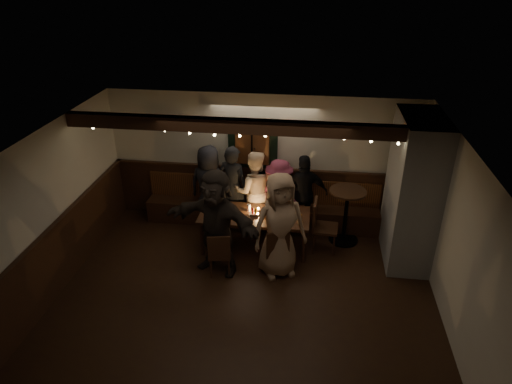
# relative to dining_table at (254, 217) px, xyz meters

# --- Properties ---
(room) EXTENTS (6.02, 5.01, 2.62)m
(room) POSITION_rel_dining_table_xyz_m (1.09, 0.02, 0.43)
(room) COLOR black
(room) RESTS_ON ground
(dining_table) EXTENTS (1.97, 0.84, 0.85)m
(dining_table) POSITION_rel_dining_table_xyz_m (0.00, 0.00, 0.00)
(dining_table) COLOR black
(dining_table) RESTS_ON ground
(chair_near_left) EXTENTS (0.44, 0.44, 0.82)m
(chair_near_left) POSITION_rel_dining_table_xyz_m (-0.47, -0.91, -0.18)
(chair_near_left) COLOR black
(chair_near_left) RESTS_ON ground
(chair_near_right) EXTENTS (0.49, 0.49, 0.86)m
(chair_near_right) POSITION_rel_dining_table_xyz_m (0.47, -0.72, -0.16)
(chair_near_right) COLOR black
(chair_near_right) RESTS_ON ground
(chair_end) EXTENTS (0.48, 0.48, 0.99)m
(chair_end) POSITION_rel_dining_table_xyz_m (1.18, 0.10, -0.09)
(chair_end) COLOR black
(chair_end) RESTS_ON ground
(high_top) EXTENTS (0.67, 0.67, 1.07)m
(high_top) POSITION_rel_dining_table_xyz_m (1.65, 0.45, 0.03)
(high_top) COLOR black
(high_top) RESTS_ON ground
(person_a) EXTENTS (0.89, 0.66, 1.66)m
(person_a) POSITION_rel_dining_table_xyz_m (-0.99, 0.75, 0.19)
(person_a) COLOR black
(person_a) RESTS_ON ground
(person_b) EXTENTS (0.71, 0.58, 1.70)m
(person_b) POSITION_rel_dining_table_xyz_m (-0.52, 0.75, 0.21)
(person_b) COLOR black
(person_b) RESTS_ON ground
(person_c) EXTENTS (0.88, 0.74, 1.62)m
(person_c) POSITION_rel_dining_table_xyz_m (-0.11, 0.71, 0.17)
(person_c) COLOR beige
(person_c) RESTS_ON ground
(person_d) EXTENTS (1.09, 0.84, 1.48)m
(person_d) POSITION_rel_dining_table_xyz_m (0.38, 0.68, 0.10)
(person_d) COLOR maroon
(person_d) RESTS_ON ground
(person_e) EXTENTS (0.98, 0.57, 1.57)m
(person_e) POSITION_rel_dining_table_xyz_m (0.85, 0.75, 0.14)
(person_e) COLOR black
(person_e) RESTS_ON ground
(person_f) EXTENTS (1.81, 1.10, 1.86)m
(person_f) POSITION_rel_dining_table_xyz_m (-0.53, -0.73, 0.29)
(person_f) COLOR black
(person_f) RESTS_ON ground
(person_g) EXTENTS (1.06, 0.90, 1.84)m
(person_g) POSITION_rel_dining_table_xyz_m (0.50, -0.68, 0.28)
(person_g) COLOR #A07D60
(person_g) RESTS_ON ground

